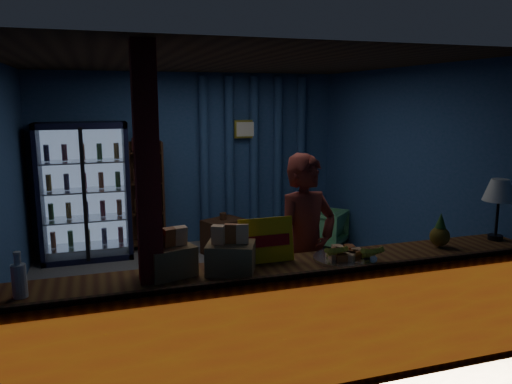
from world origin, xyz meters
The scene contains 18 objects.
ground centered at (0.00, 0.00, 0.00)m, with size 4.60×4.60×0.00m, color #515154.
room_walls centered at (0.00, 0.00, 1.57)m, with size 4.60×4.60×4.60m.
counter centered at (0.00, -1.91, 0.48)m, with size 4.40×0.57×0.99m.
support_post centered at (-1.05, -1.90, 1.30)m, with size 0.16×0.16×2.60m, color maroon.
beverage_cooler centered at (-1.55, 1.92, 0.93)m, with size 1.20×0.62×1.90m.
bottle_shelf centered at (-0.70, 2.06, 0.79)m, with size 0.50×0.28×1.60m.
curtain_folds centered at (1.00, 2.14, 1.30)m, with size 1.74×0.14×2.50m.
framed_picture centered at (0.85, 2.10, 1.75)m, with size 0.36×0.04×0.28m.
shopkeeper centered at (0.38, -1.35, 0.87)m, with size 0.64×0.42×1.75m, color maroon.
green_chair centered at (1.90, 1.41, 0.27)m, with size 0.58×0.60×0.55m, color #4F9F64.
side_table centered at (0.32, 1.48, 0.25)m, with size 0.66×0.59×0.60m.
yellow_sign centered at (-0.14, -1.76, 1.13)m, with size 0.44×0.09×0.35m.
snack_box_left centered at (-0.91, -1.82, 1.08)m, with size 0.40×0.36×0.36m.
snack_box_centre centered at (-0.47, -1.90, 1.08)m, with size 0.43×0.39×0.36m.
pastry_tray centered at (0.47, -1.91, 0.98)m, with size 0.51×0.51×0.08m.
banana_bunches centered at (0.48, -1.97, 1.03)m, with size 0.48×0.29×0.16m.
table_lamp centered at (2.05, -1.81, 1.39)m, with size 0.29×0.29×0.56m.
pineapple centered at (1.41, -1.84, 1.07)m, with size 0.17×0.17×0.29m.
Camera 1 is at (-1.38, -5.31, 2.22)m, focal length 35.00 mm.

